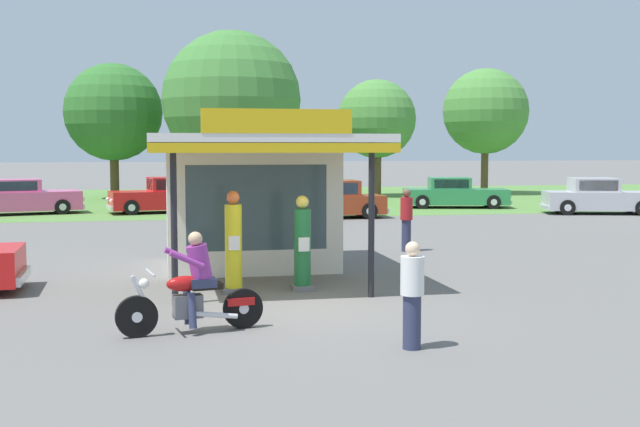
% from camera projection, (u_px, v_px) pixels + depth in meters
% --- Properties ---
extents(ground_plane, '(300.00, 300.00, 0.00)m').
position_uv_depth(ground_plane, '(304.00, 307.00, 14.29)').
color(ground_plane, slate).
extents(grass_verge_strip, '(120.00, 24.00, 0.01)m').
position_uv_depth(grass_verge_strip, '(208.00, 200.00, 43.61)').
color(grass_verge_strip, '#56843D').
rests_on(grass_verge_strip, ground).
extents(service_station_kiosk, '(4.61, 6.78, 3.57)m').
position_uv_depth(service_station_kiosk, '(251.00, 193.00, 18.76)').
color(service_station_kiosk, silver).
rests_on(service_station_kiosk, ground).
extents(gas_pump_nearside, '(0.44, 0.44, 2.03)m').
position_uv_depth(gas_pump_nearside, '(233.00, 246.00, 15.64)').
color(gas_pump_nearside, slate).
rests_on(gas_pump_nearside, ground).
extents(gas_pump_offside, '(0.44, 0.44, 1.91)m').
position_uv_depth(gas_pump_offside, '(302.00, 247.00, 15.92)').
color(gas_pump_offside, slate).
rests_on(gas_pump_offside, ground).
extents(motorcycle_with_rider, '(2.29, 0.74, 1.58)m').
position_uv_depth(motorcycle_with_rider, '(193.00, 291.00, 12.26)').
color(motorcycle_with_rider, black).
rests_on(motorcycle_with_rider, ground).
extents(parked_car_back_row_centre, '(5.81, 3.11, 1.52)m').
position_uv_depth(parked_car_back_row_centre, '(14.00, 198.00, 33.93)').
color(parked_car_back_row_centre, '#E55993').
rests_on(parked_car_back_row_centre, ground).
extents(parked_car_back_row_far_left, '(5.14, 2.72, 1.57)m').
position_uv_depth(parked_car_back_row_far_left, '(166.00, 197.00, 35.04)').
color(parked_car_back_row_far_left, red).
rests_on(parked_car_back_row_far_left, ground).
extents(parked_car_back_row_centre_right, '(5.07, 2.93, 1.56)m').
position_uv_depth(parked_car_back_row_centre_right, '(598.00, 198.00, 34.34)').
color(parked_car_back_row_centre_right, '#B7B7BC').
rests_on(parked_car_back_row_centre_right, ground).
extents(parked_car_back_row_right, '(4.89, 1.90, 1.54)m').
position_uv_depth(parked_car_back_row_right, '(328.00, 201.00, 32.29)').
color(parked_car_back_row_right, '#993819').
rests_on(parked_car_back_row_right, ground).
extents(parked_car_back_row_centre_left, '(5.33, 2.87, 1.45)m').
position_uv_depth(parked_car_back_row_centre_left, '(454.00, 194.00, 37.86)').
color(parked_car_back_row_centre_left, '#2D844C').
rests_on(parked_car_back_row_centre_left, ground).
extents(bystander_chatting_near_pumps, '(0.34, 0.34, 1.55)m').
position_uv_depth(bystander_chatting_near_pumps, '(412.00, 293.00, 11.25)').
color(bystander_chatting_near_pumps, '#2D3351').
rests_on(bystander_chatting_near_pumps, ground).
extents(bystander_leaning_by_kiosk, '(0.34, 0.34, 1.74)m').
position_uv_depth(bystander_leaning_by_kiosk, '(406.00, 218.00, 21.89)').
color(bystander_leaning_by_kiosk, '#2D3351').
rests_on(bystander_leaning_by_kiosk, ground).
extents(bystander_admiring_sedan, '(0.34, 0.34, 1.57)m').
position_uv_depth(bystander_admiring_sedan, '(282.00, 218.00, 23.18)').
color(bystander_admiring_sedan, brown).
rests_on(bystander_admiring_sedan, ground).
extents(tree_oak_far_right, '(5.43, 5.43, 7.57)m').
position_uv_depth(tree_oak_far_right, '(111.00, 113.00, 44.09)').
color(tree_oak_far_right, brown).
rests_on(tree_oak_far_right, ground).
extents(tree_oak_distant_spare, '(7.34, 7.34, 9.04)m').
position_uv_depth(tree_oak_distant_spare, '(236.00, 104.00, 42.18)').
color(tree_oak_distant_spare, brown).
rests_on(tree_oak_distant_spare, ground).
extents(tree_oak_centre, '(5.25, 5.25, 7.73)m').
position_uv_depth(tree_oak_centre, '(487.00, 113.00, 48.74)').
color(tree_oak_centre, brown).
rests_on(tree_oak_centre, ground).
extents(tree_oak_left, '(4.58, 4.58, 6.84)m').
position_uv_depth(tree_oak_left, '(377.00, 119.00, 46.16)').
color(tree_oak_left, brown).
rests_on(tree_oak_left, ground).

